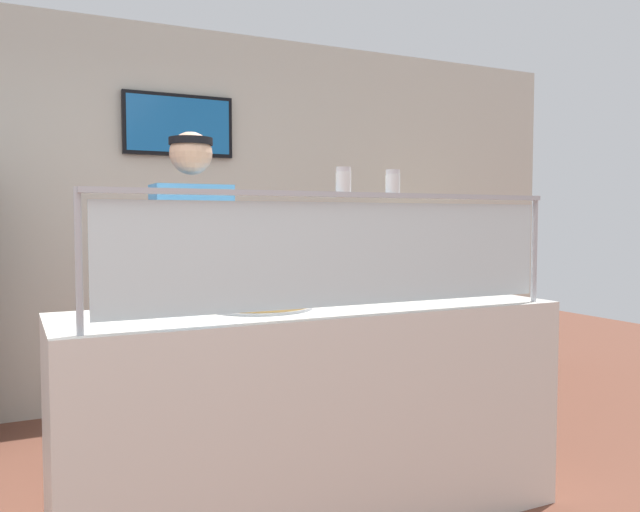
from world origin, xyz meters
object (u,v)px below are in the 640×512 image
pizza_server (265,300)px  pepper_flake_shaker (393,183)px  worker_figure (194,285)px  pizza_tray (260,305)px  parmesan_shaker (343,181)px  pizza_box_stack (436,259)px

pizza_server → pepper_flake_shaker: pepper_flake_shaker is taller
pizza_server → worker_figure: size_ratio=0.16×
pizza_tray → pepper_flake_shaker: size_ratio=4.77×
pizza_tray → pizza_server: (0.01, -0.02, 0.02)m
parmesan_shaker → pizza_box_stack: 2.72m
pizza_server → worker_figure: (-0.15, 0.60, 0.02)m
pizza_server → pepper_flake_shaker: 0.73m
pizza_server → pizza_tray: bearing=130.8°
pizza_tray → pizza_server: pizza_server is taller
pepper_flake_shaker → pizza_box_stack: bearing=49.8°
pepper_flake_shaker → worker_figure: (-0.58, 0.91, -0.47)m
pepper_flake_shaker → pizza_tray: bearing=144.0°
parmesan_shaker → pizza_box_stack: (1.86, 1.93, -0.46)m
pizza_tray → pepper_flake_shaker: pepper_flake_shaker is taller
pizza_server → pepper_flake_shaker: size_ratio=2.96×
worker_figure → pizza_box_stack: size_ratio=3.70×
pizza_tray → pizza_box_stack: size_ratio=0.95×
pepper_flake_shaker → pizza_box_stack: size_ratio=0.20×
pizza_tray → pizza_box_stack: 2.63m
pizza_server → parmesan_shaker: 0.62m
pizza_server → pizza_box_stack: (2.07, 1.62, 0.03)m
parmesan_shaker → pepper_flake_shaker: size_ratio=1.03×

